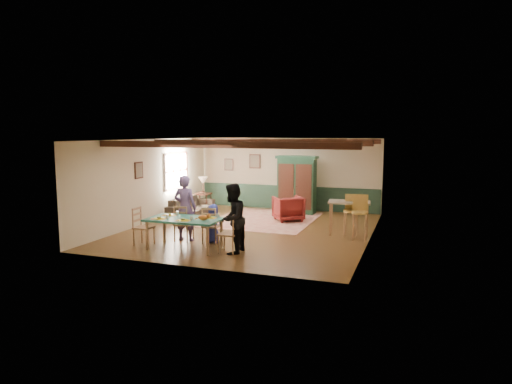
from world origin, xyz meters
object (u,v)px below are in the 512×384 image
(cat, at_px, (203,217))
(armoire, at_px, (297,185))
(dining_chair_far_right, at_px, (212,225))
(counter_table, at_px, (349,218))
(bar_stool_right, at_px, (360,218))
(dining_table, at_px, (185,234))
(person_child, at_px, (213,223))
(armchair, at_px, (288,209))
(dining_chair_far_left, at_px, (184,223))
(sofa, at_px, (191,207))
(dining_chair_end_right, at_px, (228,233))
(end_table, at_px, (203,202))
(person_woman, at_px, (232,219))
(bar_stool_left, at_px, (351,216))
(table_lamp, at_px, (203,185))
(person_man, at_px, (185,208))
(dining_chair_end_left, at_px, (144,226))

(cat, distance_m, armoire, 6.05)
(dining_chair_far_right, height_order, counter_table, dining_chair_far_right)
(cat, relative_size, counter_table, 0.32)
(armoire, distance_m, bar_stool_right, 4.37)
(dining_table, distance_m, person_child, 0.93)
(armchair, relative_size, counter_table, 0.77)
(dining_chair_far_left, relative_size, sofa, 0.43)
(dining_chair_end_right, height_order, end_table, dining_chair_end_right)
(dining_chair_far_right, bearing_deg, armoire, -101.22)
(armchair, relative_size, end_table, 1.35)
(dining_chair_end_right, bearing_deg, cat, -80.54)
(end_table, bearing_deg, sofa, -85.98)
(dining_table, bearing_deg, dining_chair_far_left, 119.78)
(dining_table, xyz_separation_m, person_woman, (1.29, 0.02, 0.46))
(bar_stool_left, bearing_deg, table_lamp, 157.97)
(armoire, relative_size, sofa, 0.91)
(person_child, height_order, armoire, armoire)
(dining_chair_far_left, height_order, dining_chair_end_right, same)
(person_woman, relative_size, cat, 4.58)
(person_man, xyz_separation_m, person_woman, (1.71, -0.80, -0.04))
(person_child, distance_m, table_lamp, 5.03)
(person_man, relative_size, counter_table, 1.53)
(dining_chair_end_right, bearing_deg, bar_stool_right, 130.08)
(armoire, distance_m, bar_stool_left, 3.92)
(person_child, xyz_separation_m, bar_stool_right, (3.61, 1.63, 0.09))
(dining_chair_end_left, height_order, armoire, armoire)
(counter_table, bearing_deg, armoire, 128.11)
(dining_chair_far_right, bearing_deg, sofa, -55.40)
(cat, xyz_separation_m, armoire, (0.79, 6.00, 0.17))
(person_woman, bearing_deg, end_table, -147.91)
(person_man, relative_size, person_child, 1.72)
(dining_chair_end_left, distance_m, bar_stool_left, 5.68)
(dining_chair_far_left, relative_size, counter_table, 0.84)
(cat, relative_size, end_table, 0.56)
(person_child, bearing_deg, table_lamp, -61.40)
(sofa, relative_size, bar_stool_left, 1.95)
(counter_table, xyz_separation_m, bar_stool_left, (0.07, -0.16, 0.10))
(dining_chair_far_right, relative_size, person_child, 0.95)
(dining_chair_far_right, bearing_deg, bar_stool_left, -148.84)
(cat, distance_m, table_lamp, 5.91)
(end_table, distance_m, counter_table, 6.13)
(dining_chair_end_left, distance_m, counter_table, 5.69)
(dining_chair_end_left, height_order, armchair, dining_chair_end_left)
(person_woman, bearing_deg, table_lamp, -147.91)
(end_table, bearing_deg, dining_chair_end_right, -58.00)
(dining_table, height_order, table_lamp, table_lamp)
(armoire, distance_m, table_lamp, 3.48)
(dining_chair_far_right, xyz_separation_m, sofa, (-2.38, 3.36, -0.16))
(dining_chair_end_left, distance_m, person_child, 1.80)
(armoire, height_order, counter_table, armoire)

